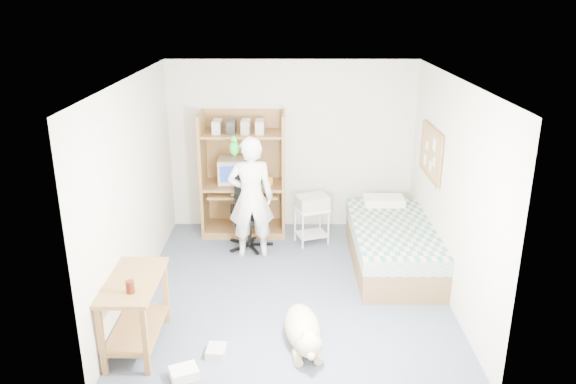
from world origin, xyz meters
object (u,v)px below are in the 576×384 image
at_px(dog, 303,330).
at_px(computer_hutch, 244,179).
at_px(office_chair, 249,222).
at_px(person, 251,198).
at_px(side_desk, 135,303).
at_px(printer_cart, 312,220).
at_px(bed, 392,245).

bearing_deg(dog, computer_hutch, 97.94).
relative_size(office_chair, person, 0.60).
height_order(side_desk, dog, side_desk).
bearing_deg(printer_cart, computer_hutch, 136.56).
bearing_deg(side_desk, printer_cart, 53.93).
bearing_deg(printer_cart, side_desk, -146.16).
relative_size(computer_hutch, person, 1.09).
height_order(office_chair, printer_cart, office_chair).
bearing_deg(person, computer_hutch, -84.38).
height_order(person, dog, person).
height_order(bed, office_chair, office_chair).
xyz_separation_m(computer_hutch, bed, (2.00, -1.12, -0.53)).
distance_m(side_desk, person, 2.36).
relative_size(side_desk, dog, 0.91).
bearing_deg(side_desk, computer_hutch, 73.86).
relative_size(bed, office_chair, 2.03).
bearing_deg(computer_hutch, dog, -74.60).
relative_size(side_desk, office_chair, 1.00).
xyz_separation_m(bed, office_chair, (-1.90, 0.60, 0.07)).
bearing_deg(person, dog, 101.84).
distance_m(bed, person, 1.94).
xyz_separation_m(person, printer_cart, (0.82, 0.40, -0.48)).
relative_size(bed, dog, 1.83).
bearing_deg(person, printer_cart, -159.23).
bearing_deg(bed, side_desk, -147.50).
height_order(computer_hutch, printer_cart, computer_hutch).
bearing_deg(person, bed, 165.58).
xyz_separation_m(side_desk, printer_cart, (1.83, 2.51, -0.14)).
xyz_separation_m(computer_hutch, side_desk, (-0.85, -2.94, -0.33)).
height_order(dog, printer_cart, printer_cart).
distance_m(side_desk, dog, 1.69).
xyz_separation_m(office_chair, dog, (0.70, -2.40, -0.18)).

